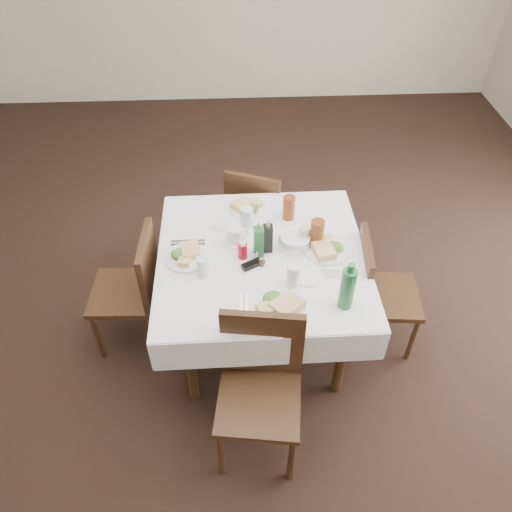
% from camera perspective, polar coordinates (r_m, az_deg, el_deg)
% --- Properties ---
extents(ground_plane, '(7.00, 7.00, 0.00)m').
position_cam_1_polar(ground_plane, '(3.56, -0.32, -7.41)').
color(ground_plane, black).
extents(room_shell, '(6.04, 7.04, 2.80)m').
position_cam_1_polar(room_shell, '(2.49, -0.48, 18.42)').
color(room_shell, beige).
rests_on(room_shell, ground).
extents(dining_table, '(1.23, 1.23, 0.76)m').
position_cam_1_polar(dining_table, '(2.98, 0.68, -1.09)').
color(dining_table, black).
rests_on(dining_table, ground).
extents(chair_north, '(0.52, 0.52, 0.85)m').
position_cam_1_polar(chair_north, '(3.69, 0.07, 5.24)').
color(chair_north, black).
rests_on(chair_north, ground).
extents(chair_south, '(0.48, 0.48, 0.90)m').
position_cam_1_polar(chair_south, '(2.67, 0.52, -13.81)').
color(chair_south, black).
rests_on(chair_south, ground).
extents(chair_east, '(0.44, 0.44, 0.85)m').
position_cam_1_polar(chair_east, '(3.20, 13.50, -3.55)').
color(chair_east, black).
rests_on(chair_east, ground).
extents(chair_west, '(0.43, 0.43, 0.87)m').
position_cam_1_polar(chair_west, '(3.20, -13.58, -3.18)').
color(chair_west, black).
rests_on(chair_west, ground).
extents(meal_north, '(0.25, 0.25, 0.05)m').
position_cam_1_polar(meal_north, '(3.24, -0.93, 5.66)').
color(meal_north, white).
rests_on(meal_north, dining_table).
extents(meal_south, '(0.30, 0.30, 0.07)m').
position_cam_1_polar(meal_south, '(2.61, 2.57, -5.74)').
color(meal_south, white).
rests_on(meal_south, dining_table).
extents(meal_east, '(0.27, 0.27, 0.06)m').
position_cam_1_polar(meal_east, '(2.95, 8.13, 0.84)').
color(meal_east, white).
rests_on(meal_east, dining_table).
extents(meal_west, '(0.25, 0.25, 0.05)m').
position_cam_1_polar(meal_west, '(2.91, -7.97, 0.11)').
color(meal_west, white).
rests_on(meal_west, dining_table).
extents(side_plate_a, '(0.14, 0.14, 0.01)m').
position_cam_1_polar(side_plate_a, '(3.14, -3.91, 3.74)').
color(side_plate_a, white).
rests_on(side_plate_a, dining_table).
extents(side_plate_b, '(0.17, 0.17, 0.01)m').
position_cam_1_polar(side_plate_b, '(2.80, 5.91, -2.22)').
color(side_plate_b, white).
rests_on(side_plate_b, dining_table).
extents(water_n, '(0.08, 0.08, 0.14)m').
position_cam_1_polar(water_n, '(3.06, -1.03, 4.32)').
color(water_n, silver).
rests_on(water_n, dining_table).
extents(water_s, '(0.08, 0.08, 0.14)m').
position_cam_1_polar(water_s, '(2.71, 4.33, -2.21)').
color(water_s, silver).
rests_on(water_s, dining_table).
extents(water_e, '(0.06, 0.06, 0.12)m').
position_cam_1_polar(water_e, '(2.97, 5.51, 2.34)').
color(water_e, silver).
rests_on(water_e, dining_table).
extents(water_w, '(0.06, 0.06, 0.12)m').
position_cam_1_polar(water_w, '(2.78, -6.12, -1.20)').
color(water_w, silver).
rests_on(water_w, dining_table).
extents(iced_tea_a, '(0.08, 0.08, 0.16)m').
position_cam_1_polar(iced_tea_a, '(3.14, 3.78, 5.54)').
color(iced_tea_a, brown).
rests_on(iced_tea_a, dining_table).
extents(iced_tea_b, '(0.08, 0.08, 0.17)m').
position_cam_1_polar(iced_tea_b, '(2.96, 6.98, 2.63)').
color(iced_tea_b, brown).
rests_on(iced_tea_b, dining_table).
extents(bread_basket, '(0.20, 0.20, 0.07)m').
position_cam_1_polar(bread_basket, '(2.97, 4.50, 1.77)').
color(bread_basket, silver).
rests_on(bread_basket, dining_table).
extents(oil_cruet_dark, '(0.06, 0.06, 0.23)m').
position_cam_1_polar(oil_cruet_dark, '(2.88, 1.35, 2.16)').
color(oil_cruet_dark, black).
rests_on(oil_cruet_dark, dining_table).
extents(oil_cruet_green, '(0.06, 0.06, 0.24)m').
position_cam_1_polar(oil_cruet_green, '(2.86, 0.30, 1.82)').
color(oil_cruet_green, '#266E3A').
rests_on(oil_cruet_green, dining_table).
extents(ketchup_bottle, '(0.05, 0.05, 0.12)m').
position_cam_1_polar(ketchup_bottle, '(2.87, -1.54, 0.67)').
color(ketchup_bottle, '#B70818').
rests_on(ketchup_bottle, dining_table).
extents(salt_shaker, '(0.03, 0.03, 0.07)m').
position_cam_1_polar(salt_shaker, '(2.87, -0.09, 0.19)').
color(salt_shaker, white).
rests_on(salt_shaker, dining_table).
extents(pepper_shaker, '(0.03, 0.03, 0.07)m').
position_cam_1_polar(pepper_shaker, '(2.83, 0.60, -0.55)').
color(pepper_shaker, '#442C1C').
rests_on(pepper_shaker, dining_table).
extents(coffee_mug, '(0.16, 0.14, 0.11)m').
position_cam_1_polar(coffee_mug, '(2.98, -2.37, 2.34)').
color(coffee_mug, white).
rests_on(coffee_mug, dining_table).
extents(sunglasses, '(0.14, 0.10, 0.03)m').
position_cam_1_polar(sunglasses, '(2.84, -0.37, -0.92)').
color(sunglasses, black).
rests_on(sunglasses, dining_table).
extents(green_bottle, '(0.08, 0.08, 0.30)m').
position_cam_1_polar(green_bottle, '(2.59, 10.41, -3.61)').
color(green_bottle, '#266E3A').
rests_on(green_bottle, dining_table).
extents(sugar_caddy, '(0.09, 0.06, 0.04)m').
position_cam_1_polar(sugar_caddy, '(2.91, 7.67, 0.01)').
color(sugar_caddy, white).
rests_on(sugar_caddy, dining_table).
extents(cutlery_n, '(0.06, 0.16, 0.01)m').
position_cam_1_polar(cutlery_n, '(3.28, 3.48, 5.74)').
color(cutlery_n, silver).
rests_on(cutlery_n, dining_table).
extents(cutlery_s, '(0.06, 0.19, 0.01)m').
position_cam_1_polar(cutlery_s, '(2.64, -1.39, -5.59)').
color(cutlery_s, silver).
rests_on(cutlery_s, dining_table).
extents(cutlery_e, '(0.21, 0.10, 0.01)m').
position_cam_1_polar(cutlery_e, '(2.83, 8.80, -2.00)').
color(cutlery_e, silver).
rests_on(cutlery_e, dining_table).
extents(cutlery_w, '(0.20, 0.05, 0.01)m').
position_cam_1_polar(cutlery_w, '(3.02, -7.79, 1.49)').
color(cutlery_w, silver).
rests_on(cutlery_w, dining_table).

